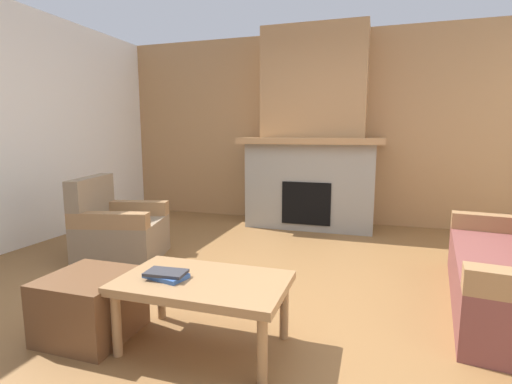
% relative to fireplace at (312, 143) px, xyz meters
% --- Properties ---
extents(ground, '(9.00, 9.00, 0.00)m').
position_rel_fireplace_xyz_m(ground, '(0.00, -2.62, -1.16)').
color(ground, brown).
extents(wall_back_wood_panel, '(6.00, 0.12, 2.70)m').
position_rel_fireplace_xyz_m(wall_back_wood_panel, '(0.00, 0.38, 0.19)').
color(wall_back_wood_panel, '#A87A4C').
rests_on(wall_back_wood_panel, ground).
extents(fireplace, '(1.90, 0.82, 2.70)m').
position_rel_fireplace_xyz_m(fireplace, '(0.00, 0.00, 0.00)').
color(fireplace, gray).
rests_on(fireplace, ground).
extents(armchair, '(0.92, 0.92, 0.85)m').
position_rel_fireplace_xyz_m(armchair, '(-1.65, -2.05, -0.87)').
color(armchair, '#847056').
rests_on(armchair, ground).
extents(coffee_table, '(1.00, 0.60, 0.43)m').
position_rel_fireplace_xyz_m(coffee_table, '(-0.10, -3.30, -0.79)').
color(coffee_table, '#997047').
rests_on(coffee_table, ground).
extents(ottoman, '(0.52, 0.52, 0.40)m').
position_rel_fireplace_xyz_m(ottoman, '(-0.85, -3.39, -0.96)').
color(ottoman, brown).
rests_on(ottoman, ground).
extents(book_stack_near_edge, '(0.28, 0.20, 0.04)m').
position_rel_fireplace_xyz_m(book_stack_near_edge, '(-0.32, -3.35, -0.71)').
color(book_stack_near_edge, '#335699').
rests_on(book_stack_near_edge, coffee_table).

